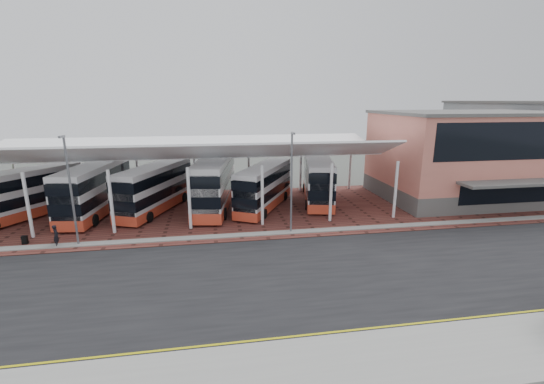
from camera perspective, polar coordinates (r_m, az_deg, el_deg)
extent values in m
plane|color=#484C46|center=(23.50, 1.43, -12.06)|extent=(140.00, 140.00, 0.00)
cube|color=black|center=(22.62, 1.91, -13.14)|extent=(120.00, 14.00, 0.02)
cube|color=brown|center=(35.75, 0.68, -2.61)|extent=(72.00, 16.00, 0.06)
cube|color=gray|center=(16.11, 8.10, -25.89)|extent=(120.00, 4.00, 0.14)
cube|color=gray|center=(29.08, -0.87, -6.57)|extent=(120.00, 0.80, 0.14)
cube|color=#C1B90E|center=(17.64, 6.02, -21.94)|extent=(120.00, 0.12, 0.01)
cube|color=#C1B90E|center=(17.87, 5.74, -21.39)|extent=(120.00, 0.12, 0.01)
cylinder|color=white|center=(45.60, -35.22, 1.39)|extent=(0.26, 0.26, 4.60)
cylinder|color=white|center=(33.29, -33.93, -1.79)|extent=(0.26, 0.26, 5.20)
cylinder|color=white|center=(43.31, -28.07, 1.79)|extent=(0.26, 0.26, 4.60)
cylinder|color=white|center=(31.24, -23.90, -1.47)|extent=(0.26, 0.26, 5.20)
cylinder|color=white|center=(41.76, -20.26, 2.19)|extent=(0.26, 0.26, 4.60)
cylinder|color=white|center=(30.27, -12.86, -1.05)|extent=(0.26, 0.26, 5.20)
cylinder|color=white|center=(41.03, -12.01, 2.56)|extent=(0.26, 0.26, 4.60)
cylinder|color=white|center=(30.47, -1.54, -0.59)|extent=(0.26, 0.26, 5.20)
cylinder|color=white|center=(41.18, -3.64, 2.89)|extent=(0.26, 0.26, 4.60)
cylinder|color=white|center=(31.82, 9.23, -0.13)|extent=(0.26, 0.26, 5.20)
cylinder|color=white|center=(42.19, 4.50, 3.15)|extent=(0.26, 0.26, 4.60)
cylinder|color=white|center=(34.18, 18.81, 0.28)|extent=(0.26, 0.26, 5.20)
cylinder|color=white|center=(44.00, 12.13, 3.34)|extent=(0.26, 0.26, 4.60)
cube|color=white|center=(31.73, -13.00, 6.10)|extent=(37.00, 4.95, 1.95)
cube|color=white|center=(37.30, -12.49, 7.00)|extent=(37.00, 7.12, 1.43)
cube|color=#565451|center=(44.97, 27.81, 0.39)|extent=(18.00, 12.00, 1.80)
cube|color=#D77A68|center=(44.23, 28.49, 6.06)|extent=(18.00, 12.00, 7.20)
cube|color=black|center=(39.62, 33.88, 6.65)|extent=(16.00, 0.25, 3.40)
cube|color=black|center=(40.33, 32.96, 0.05)|extent=(10.00, 0.25, 2.20)
cube|color=#565451|center=(39.33, 34.23, 1.21)|extent=(11.00, 2.40, 0.25)
cube|color=#565451|center=(43.96, 29.06, 10.82)|extent=(18.40, 12.40, 0.30)
cylinder|color=slate|center=(29.47, -28.95, -0.12)|extent=(0.16, 0.16, 8.00)
cube|color=slate|center=(28.59, -30.12, 7.52)|extent=(0.15, 0.90, 0.15)
cylinder|color=slate|center=(28.37, 3.06, 1.18)|extent=(0.16, 0.16, 8.00)
cube|color=slate|center=(27.44, 3.31, 9.20)|extent=(0.15, 0.90, 0.15)
cube|color=silver|center=(39.05, -34.56, -0.18)|extent=(7.76, 10.16, 4.13)
cube|color=#C43E25|center=(39.43, -34.22, -2.55)|extent=(7.82, 10.22, 0.86)
cube|color=black|center=(39.14, -34.47, -0.79)|extent=(7.82, 10.22, 0.91)
cube|color=black|center=(38.83, -34.79, 1.40)|extent=(7.82, 10.22, 0.91)
cylinder|color=black|center=(42.21, -31.26, -1.37)|extent=(0.75, 0.95, 0.96)
cylinder|color=black|center=(40.31, -29.27, -1.77)|extent=(0.75, 0.95, 0.96)
cube|color=silver|center=(37.32, -25.97, 0.57)|extent=(3.99, 11.42, 4.37)
cube|color=#C43E25|center=(37.74, -25.68, -2.05)|extent=(4.04, 11.47, 0.91)
cube|color=black|center=(37.42, -25.90, -0.11)|extent=(4.04, 11.47, 0.97)
cube|color=black|center=(37.09, -26.17, 2.32)|extent=(4.04, 11.47, 0.97)
cube|color=black|center=(32.53, -29.82, -1.93)|extent=(2.28, 0.40, 3.66)
cylinder|color=black|center=(35.26, -29.83, -3.89)|extent=(0.42, 1.05, 1.02)
cylinder|color=black|center=(34.14, -26.05, -3.99)|extent=(0.42, 1.05, 1.02)
cylinder|color=black|center=(41.44, -25.33, -0.87)|extent=(0.42, 1.05, 1.02)
cylinder|color=black|center=(40.49, -22.03, -0.86)|extent=(0.42, 1.05, 1.02)
cube|color=silver|center=(36.25, -17.82, 0.75)|extent=(6.18, 10.69, 4.13)
cube|color=#C43E25|center=(36.66, -17.62, -1.80)|extent=(6.23, 10.74, 0.86)
cube|color=black|center=(36.35, -17.76, 0.09)|extent=(6.23, 10.74, 0.91)
cube|color=black|center=(36.02, -17.95, 2.46)|extent=(6.23, 10.74, 0.91)
cube|color=black|center=(32.03, -22.46, -1.57)|extent=(2.04, 0.90, 3.46)
cylinder|color=black|center=(34.62, -22.10, -3.38)|extent=(0.61, 0.99, 0.96)
cylinder|color=black|center=(33.33, -18.68, -3.73)|extent=(0.61, 0.99, 0.96)
cylinder|color=black|center=(40.10, -16.70, -0.59)|extent=(0.61, 0.99, 0.96)
cylinder|color=black|center=(39.00, -13.62, -0.79)|extent=(0.61, 0.99, 0.96)
cube|color=silver|center=(35.85, -9.00, 1.60)|extent=(4.52, 12.16, 4.64)
cube|color=#C43E25|center=(36.31, -8.89, -1.31)|extent=(4.57, 12.21, 0.97)
cube|color=black|center=(35.96, -8.97, 0.84)|extent=(4.57, 12.21, 1.03)
cube|color=black|center=(35.60, -9.08, 3.55)|extent=(4.57, 12.21, 1.03)
cube|color=black|center=(30.24, -10.61, -1.06)|extent=(2.42, 0.49, 3.89)
cylinder|color=black|center=(33.01, -12.14, -3.35)|extent=(0.47, 1.11, 1.08)
cylinder|color=black|center=(32.56, -7.48, -3.39)|extent=(0.47, 1.11, 1.08)
cylinder|color=black|center=(40.19, -10.01, -0.07)|extent=(0.47, 1.11, 1.08)
cylinder|color=black|center=(39.83, -6.18, -0.06)|extent=(0.47, 1.11, 1.08)
cube|color=silver|center=(35.37, -1.21, 0.97)|extent=(6.80, 10.03, 3.96)
cube|color=#C43E25|center=(35.77, -1.20, -1.55)|extent=(6.85, 10.08, 0.83)
cube|color=black|center=(35.46, -1.21, 0.31)|extent=(6.85, 10.08, 0.88)
cube|color=black|center=(35.14, -1.22, 2.65)|extent=(6.85, 10.08, 0.88)
cube|color=black|center=(30.86, -4.37, -1.24)|extent=(1.87, 1.06, 3.32)
cylinder|color=black|center=(33.34, -4.96, -3.04)|extent=(0.66, 0.93, 0.92)
cylinder|color=black|center=(32.52, -1.23, -3.44)|extent=(0.66, 0.93, 0.92)
cylinder|color=black|center=(39.13, -1.18, -0.36)|extent=(0.66, 0.93, 0.92)
cylinder|color=black|center=(38.43, 2.05, -0.64)|extent=(0.66, 0.93, 0.92)
cube|color=silver|center=(38.22, 7.18, 2.13)|extent=(4.73, 11.19, 4.27)
cube|color=#C43E25|center=(38.62, 7.10, -0.39)|extent=(4.77, 11.24, 0.89)
cube|color=black|center=(38.32, 7.16, 1.48)|extent=(4.77, 11.24, 0.94)
cube|color=black|center=(38.00, 7.24, 3.81)|extent=(4.77, 11.24, 0.94)
cube|color=black|center=(33.00, 7.86, -0.02)|extent=(2.20, 0.57, 3.57)
cylinder|color=black|center=(35.22, 5.49, -2.04)|extent=(0.48, 1.03, 0.99)
cylinder|color=black|center=(35.43, 9.50, -2.08)|extent=(0.48, 1.03, 0.99)
cylinder|color=black|center=(41.97, 5.07, 0.64)|extent=(0.48, 1.03, 0.99)
cylinder|color=black|center=(42.14, 8.44, 0.60)|extent=(0.48, 1.03, 0.99)
imported|color=black|center=(30.72, -30.75, -5.91)|extent=(0.54, 0.68, 1.63)
cube|color=black|center=(32.62, -34.28, -6.23)|extent=(0.37, 0.27, 0.64)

